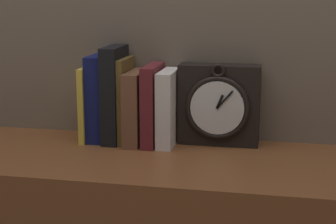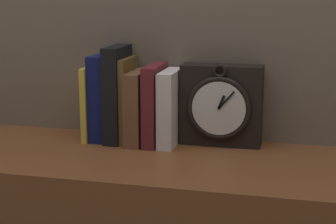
{
  "view_description": "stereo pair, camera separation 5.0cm",
  "coord_description": "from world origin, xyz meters",
  "px_view_note": "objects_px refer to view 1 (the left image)",
  "views": [
    {
      "loc": [
        0.25,
        -1.18,
        1.24
      ],
      "look_at": [
        0.0,
        0.0,
        0.97
      ],
      "focal_mm": 60.0,
      "sensor_mm": 36.0,
      "label": 1
    },
    {
      "loc": [
        0.29,
        -1.17,
        1.24
      ],
      "look_at": [
        0.0,
        0.0,
        0.97
      ],
      "focal_mm": 60.0,
      "sensor_mm": 36.0,
      "label": 2
    }
  ],
  "objects_px": {
    "clock": "(219,105)",
    "book_slot5_maroon": "(153,105)",
    "book_slot6_white": "(168,108)",
    "book_slot0_yellow": "(89,103)",
    "book_slot2_black": "(115,94)",
    "book_slot1_navy": "(99,98)",
    "book_slot4_brown": "(136,107)",
    "book_slot3_brown": "(126,100)"
  },
  "relations": [
    {
      "from": "clock",
      "to": "book_slot1_navy",
      "type": "relative_size",
      "value": 0.95
    },
    {
      "from": "book_slot2_black",
      "to": "book_slot5_maroon",
      "type": "height_order",
      "value": "book_slot2_black"
    },
    {
      "from": "book_slot5_maroon",
      "to": "book_slot6_white",
      "type": "height_order",
      "value": "book_slot5_maroon"
    },
    {
      "from": "clock",
      "to": "book_slot5_maroon",
      "type": "distance_m",
      "value": 0.16
    },
    {
      "from": "clock",
      "to": "book_slot0_yellow",
      "type": "xyz_separation_m",
      "value": [
        -0.32,
        -0.02,
        -0.01
      ]
    },
    {
      "from": "book_slot1_navy",
      "to": "book_slot4_brown",
      "type": "distance_m",
      "value": 0.1
    },
    {
      "from": "book_slot2_black",
      "to": "book_slot6_white",
      "type": "distance_m",
      "value": 0.14
    },
    {
      "from": "book_slot0_yellow",
      "to": "book_slot2_black",
      "type": "height_order",
      "value": "book_slot2_black"
    },
    {
      "from": "book_slot5_maroon",
      "to": "book_slot6_white",
      "type": "distance_m",
      "value": 0.04
    },
    {
      "from": "book_slot3_brown",
      "to": "book_slot4_brown",
      "type": "distance_m",
      "value": 0.03
    },
    {
      "from": "clock",
      "to": "book_slot6_white",
      "type": "bearing_deg",
      "value": -167.01
    },
    {
      "from": "book_slot3_brown",
      "to": "book_slot6_white",
      "type": "xyz_separation_m",
      "value": [
        0.11,
        -0.01,
        -0.01
      ]
    },
    {
      "from": "book_slot6_white",
      "to": "book_slot2_black",
      "type": "bearing_deg",
      "value": 178.68
    },
    {
      "from": "clock",
      "to": "book_slot6_white",
      "type": "distance_m",
      "value": 0.12
    },
    {
      "from": "book_slot3_brown",
      "to": "book_slot6_white",
      "type": "height_order",
      "value": "book_slot3_brown"
    },
    {
      "from": "book_slot1_navy",
      "to": "book_slot0_yellow",
      "type": "bearing_deg",
      "value": -172.21
    },
    {
      "from": "book_slot4_brown",
      "to": "book_slot6_white",
      "type": "height_order",
      "value": "book_slot6_white"
    },
    {
      "from": "book_slot6_white",
      "to": "book_slot3_brown",
      "type": "bearing_deg",
      "value": 177.17
    },
    {
      "from": "clock",
      "to": "book_slot1_navy",
      "type": "bearing_deg",
      "value": -176.39
    },
    {
      "from": "clock",
      "to": "book_slot4_brown",
      "type": "distance_m",
      "value": 0.2
    },
    {
      "from": "book_slot5_maroon",
      "to": "book_slot2_black",
      "type": "bearing_deg",
      "value": 176.87
    },
    {
      "from": "book_slot1_navy",
      "to": "book_slot4_brown",
      "type": "relative_size",
      "value": 1.2
    },
    {
      "from": "book_slot0_yellow",
      "to": "book_slot3_brown",
      "type": "relative_size",
      "value": 0.89
    },
    {
      "from": "book_slot2_black",
      "to": "book_slot5_maroon",
      "type": "distance_m",
      "value": 0.1
    },
    {
      "from": "book_slot2_black",
      "to": "book_slot4_brown",
      "type": "relative_size",
      "value": 1.33
    },
    {
      "from": "book_slot1_navy",
      "to": "book_slot4_brown",
      "type": "height_order",
      "value": "book_slot1_navy"
    },
    {
      "from": "book_slot3_brown",
      "to": "book_slot5_maroon",
      "type": "xyz_separation_m",
      "value": [
        0.07,
        -0.01,
        -0.01
      ]
    },
    {
      "from": "book_slot4_brown",
      "to": "book_slot6_white",
      "type": "xyz_separation_m",
      "value": [
        0.08,
        0.0,
        0.0
      ]
    },
    {
      "from": "book_slot3_brown",
      "to": "book_slot1_navy",
      "type": "bearing_deg",
      "value": 177.09
    },
    {
      "from": "clock",
      "to": "book_slot5_maroon",
      "type": "height_order",
      "value": "clock"
    },
    {
      "from": "book_slot3_brown",
      "to": "book_slot0_yellow",
      "type": "bearing_deg",
      "value": -179.91
    },
    {
      "from": "book_slot2_black",
      "to": "book_slot4_brown",
      "type": "height_order",
      "value": "book_slot2_black"
    },
    {
      "from": "book_slot0_yellow",
      "to": "book_slot2_black",
      "type": "xyz_separation_m",
      "value": [
        0.07,
        -0.0,
        0.03
      ]
    },
    {
      "from": "clock",
      "to": "book_slot3_brown",
      "type": "relative_size",
      "value": 0.98
    },
    {
      "from": "book_slot3_brown",
      "to": "book_slot4_brown",
      "type": "height_order",
      "value": "book_slot3_brown"
    },
    {
      "from": "book_slot2_black",
      "to": "book_slot3_brown",
      "type": "bearing_deg",
      "value": 4.49
    },
    {
      "from": "book_slot3_brown",
      "to": "book_slot4_brown",
      "type": "bearing_deg",
      "value": -16.58
    },
    {
      "from": "clock",
      "to": "book_slot1_navy",
      "type": "distance_m",
      "value": 0.3
    },
    {
      "from": "book_slot3_brown",
      "to": "book_slot4_brown",
      "type": "xyz_separation_m",
      "value": [
        0.03,
        -0.01,
        -0.02
      ]
    },
    {
      "from": "book_slot0_yellow",
      "to": "book_slot5_maroon",
      "type": "distance_m",
      "value": 0.17
    },
    {
      "from": "book_slot1_navy",
      "to": "book_slot3_brown",
      "type": "bearing_deg",
      "value": -2.91
    },
    {
      "from": "book_slot1_navy",
      "to": "book_slot5_maroon",
      "type": "xyz_separation_m",
      "value": [
        0.14,
        -0.01,
        -0.01
      ]
    }
  ]
}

